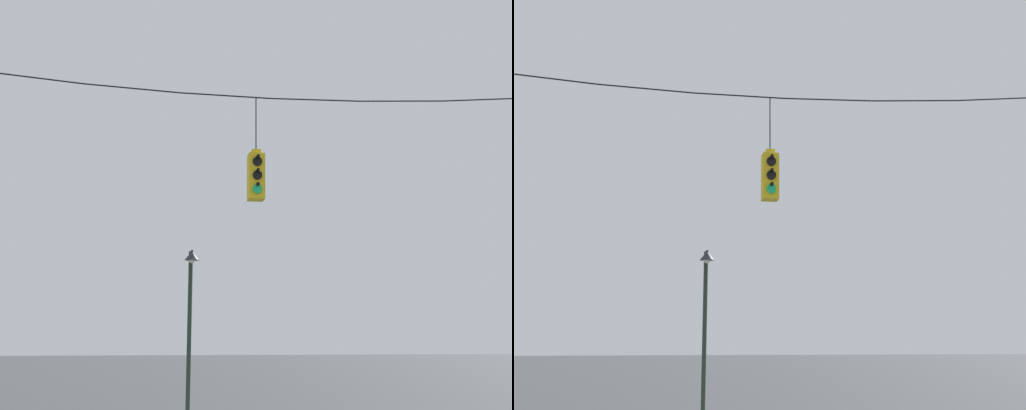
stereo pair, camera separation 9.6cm
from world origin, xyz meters
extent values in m
cylinder|color=black|center=(-4.01, 0.42, 7.73)|extent=(2.01, 0.03, 0.16)
cylinder|color=black|center=(-2.00, 0.42, 7.63)|extent=(2.01, 0.03, 0.10)
cylinder|color=black|center=(0.00, 0.42, 7.60)|extent=(2.00, 0.03, 0.03)
cylinder|color=black|center=(2.00, 0.42, 7.63)|extent=(2.01, 0.03, 0.10)
cylinder|color=black|center=(4.01, 0.42, 7.73)|extent=(2.01, 0.03, 0.16)
cylinder|color=black|center=(6.01, 0.42, 7.90)|extent=(2.01, 0.03, 0.23)
cube|color=yellow|center=(0.65, 0.42, 5.81)|extent=(0.34, 0.34, 1.00)
cube|color=yellow|center=(0.65, 0.42, 6.36)|extent=(0.19, 0.19, 0.10)
cylinder|color=black|center=(0.65, 0.42, 7.00)|extent=(0.02, 0.02, 1.19)
cylinder|color=black|center=(0.65, 0.24, 6.11)|extent=(0.20, 0.03, 0.20)
cylinder|color=black|center=(0.65, 0.19, 6.20)|extent=(0.07, 0.12, 0.07)
cylinder|color=black|center=(0.65, 0.24, 5.81)|extent=(0.20, 0.03, 0.20)
cylinder|color=black|center=(0.65, 0.19, 5.90)|extent=(0.07, 0.12, 0.07)
cylinder|color=#19C666|center=(0.65, 0.24, 5.51)|extent=(0.20, 0.03, 0.20)
cylinder|color=black|center=(0.65, 0.19, 5.60)|extent=(0.07, 0.12, 0.07)
cylinder|color=#233323|center=(-0.38, 5.20, 2.42)|extent=(0.12, 0.12, 4.84)
cylinder|color=#233323|center=(-0.38, 4.98, 4.79)|extent=(0.07, 0.44, 0.07)
cone|color=#232328|center=(-0.38, 4.76, 4.67)|extent=(0.40, 0.40, 0.24)
sphere|color=silver|center=(-0.38, 4.76, 4.55)|extent=(0.18, 0.18, 0.18)
camera|label=1|loc=(-1.53, -12.57, 2.41)|focal=45.00mm
camera|label=2|loc=(-1.44, -12.59, 2.41)|focal=45.00mm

